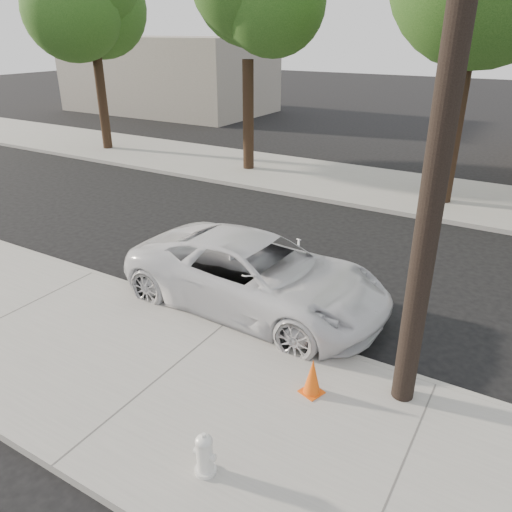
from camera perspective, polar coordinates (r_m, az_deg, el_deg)
name	(u,v)px	position (r m, az deg, el deg)	size (l,w,h in m)	color
ground	(282,282)	(11.80, 3.01, -3.01)	(120.00, 120.00, 0.00)	black
near_sidewalk	(161,379)	(8.78, -10.75, -13.70)	(90.00, 4.40, 0.15)	gray
far_sidewalk	(391,189)	(19.20, 15.19, 7.38)	(90.00, 5.00, 0.15)	gray
curb_near	(233,320)	(10.19, -2.61, -7.31)	(90.00, 0.12, 0.16)	#9E9B93
building_far	(169,75)	(38.51, -9.94, 19.75)	(14.00, 8.00, 5.00)	gray
utility_pole	(448,96)	(6.74, 21.05, 16.65)	(1.40, 0.34, 9.00)	black
tree_a	(91,2)	(25.34, -18.36, 25.85)	(4.65, 4.50, 9.00)	black
tree_b	(250,8)	(20.37, -0.70, 26.47)	(4.34, 4.20, 8.45)	black
police_cruiser	(256,275)	(10.39, 0.02, -2.15)	(2.59, 5.63, 1.56)	silver
fire_hydrant	(205,455)	(6.95, -5.88, -21.67)	(0.32, 0.29, 0.60)	silver
traffic_cone	(312,377)	(8.12, 6.47, -13.57)	(0.41, 0.41, 0.63)	#F1550C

